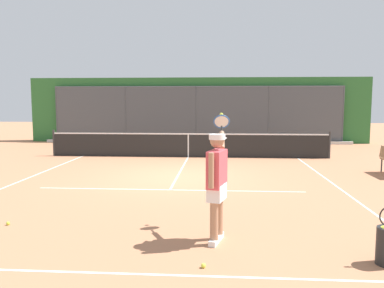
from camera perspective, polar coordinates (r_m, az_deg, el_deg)
The scene contains 7 objects.
ground_plane at distance 11.48m, azimuth -2.23°, elevation -4.93°, with size 60.00×60.00×0.00m, color #B27551.
court_line_markings at distance 9.58m, azimuth -3.50°, elevation -7.17°, with size 8.74×10.71×0.01m.
fence_backdrop at distance 21.47m, azimuth 0.72°, elevation 4.99°, with size 18.45×1.37×3.52m.
tennis_net at distance 15.57m, azimuth -0.55°, elevation -0.12°, with size 11.23×0.09×1.07m.
tennis_player at distance 6.12m, azimuth 3.69°, elevation -5.09°, with size 0.39×1.44×2.03m.
tennis_ball_by_sideline at distance 7.89m, azimuth -25.49°, elevation -10.51°, with size 0.07×0.07×0.07m, color #C1D138.
tennis_ball_mid_court at distance 5.45m, azimuth 1.70°, elevation -17.48°, with size 0.07×0.07×0.07m, color #D6E042.
Camera 1 is at (-1.23, 11.19, 2.23)m, focal length 36.18 mm.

